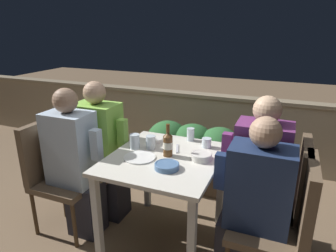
% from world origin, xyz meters
% --- Properties ---
extents(ground_plane, '(16.00, 16.00, 0.00)m').
position_xyz_m(ground_plane, '(0.00, 0.00, 0.00)').
color(ground_plane, '#7A6047').
extents(parapet_wall, '(9.00, 0.18, 0.86)m').
position_xyz_m(parapet_wall, '(0.00, 1.69, 0.44)').
color(parapet_wall, gray).
rests_on(parapet_wall, ground_plane).
extents(dining_table, '(0.80, 0.89, 0.75)m').
position_xyz_m(dining_table, '(0.00, 0.00, 0.64)').
color(dining_table, silver).
rests_on(dining_table, ground_plane).
extents(planter_hedge, '(1.04, 0.47, 0.70)m').
position_xyz_m(planter_hedge, '(-0.08, 0.94, 0.39)').
color(planter_hedge, brown).
rests_on(planter_hedge, ground_plane).
extents(chair_left_near, '(0.47, 0.47, 0.94)m').
position_xyz_m(chair_left_near, '(-0.93, -0.14, 0.55)').
color(chair_left_near, brown).
rests_on(chair_left_near, ground_plane).
extents(person_blue_shirt, '(0.47, 0.26, 1.23)m').
position_xyz_m(person_blue_shirt, '(-0.72, -0.14, 0.62)').
color(person_blue_shirt, '#282833').
rests_on(person_blue_shirt, ground_plane).
extents(chair_left_far, '(0.47, 0.47, 0.94)m').
position_xyz_m(chair_left_far, '(-0.87, 0.15, 0.55)').
color(chair_left_far, brown).
rests_on(chair_left_far, ground_plane).
extents(person_green_blouse, '(0.47, 0.26, 1.24)m').
position_xyz_m(person_green_blouse, '(-0.66, 0.15, 0.63)').
color(person_green_blouse, '#282833').
rests_on(person_green_blouse, ground_plane).
extents(chair_right_near, '(0.47, 0.47, 0.94)m').
position_xyz_m(chair_right_near, '(0.88, -0.13, 0.55)').
color(chair_right_near, brown).
rests_on(chair_right_near, ground_plane).
extents(person_navy_jumper, '(0.48, 0.26, 1.18)m').
position_xyz_m(person_navy_jumper, '(0.66, -0.13, 0.59)').
color(person_navy_jumper, '#282833').
rests_on(person_navy_jumper, ground_plane).
extents(chair_right_far, '(0.47, 0.47, 0.94)m').
position_xyz_m(chair_right_far, '(0.86, 0.16, 0.55)').
color(chair_right_far, brown).
rests_on(chair_right_far, ground_plane).
extents(person_purple_stripe, '(0.47, 0.26, 1.24)m').
position_xyz_m(person_purple_stripe, '(0.65, 0.16, 0.63)').
color(person_purple_stripe, '#282833').
rests_on(person_purple_stripe, ground_plane).
extents(beer_bottle, '(0.07, 0.07, 0.25)m').
position_xyz_m(beer_bottle, '(0.02, 0.03, 0.85)').
color(beer_bottle, brown).
rests_on(beer_bottle, dining_table).
extents(plate_0, '(0.24, 0.24, 0.01)m').
position_xyz_m(plate_0, '(-0.16, -0.09, 0.76)').
color(plate_0, white).
rests_on(plate_0, dining_table).
extents(bowl_0, '(0.17, 0.17, 0.04)m').
position_xyz_m(bowl_0, '(0.09, -0.17, 0.77)').
color(bowl_0, '#4C709E').
rests_on(bowl_0, dining_table).
extents(bowl_1, '(0.11, 0.11, 0.04)m').
position_xyz_m(bowl_1, '(-0.18, 0.24, 0.77)').
color(bowl_1, silver).
rests_on(bowl_1, dining_table).
extents(bowl_2, '(0.15, 0.15, 0.05)m').
position_xyz_m(bowl_2, '(0.27, 0.05, 0.78)').
color(bowl_2, silver).
rests_on(bowl_2, dining_table).
extents(glass_cup_0, '(0.08, 0.08, 0.12)m').
position_xyz_m(glass_cup_0, '(-0.28, 0.05, 0.81)').
color(glass_cup_0, silver).
rests_on(glass_cup_0, dining_table).
extents(glass_cup_1, '(0.06, 0.06, 0.11)m').
position_xyz_m(glass_cup_1, '(0.07, 0.39, 0.80)').
color(glass_cup_1, silver).
rests_on(glass_cup_1, dining_table).
extents(glass_cup_2, '(0.07, 0.07, 0.11)m').
position_xyz_m(glass_cup_2, '(-0.16, 0.10, 0.81)').
color(glass_cup_2, silver).
rests_on(glass_cup_2, dining_table).
extents(glass_cup_3, '(0.07, 0.07, 0.08)m').
position_xyz_m(glass_cup_3, '(0.24, 0.30, 0.79)').
color(glass_cup_3, silver).
rests_on(glass_cup_3, dining_table).
extents(fork_0, '(0.08, 0.17, 0.01)m').
position_xyz_m(fork_0, '(0.04, 0.17, 0.75)').
color(fork_0, silver).
rests_on(fork_0, dining_table).
extents(potted_plant, '(0.32, 0.32, 0.71)m').
position_xyz_m(potted_plant, '(-1.31, 0.89, 0.44)').
color(potted_plant, '#9E5638').
rests_on(potted_plant, ground_plane).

